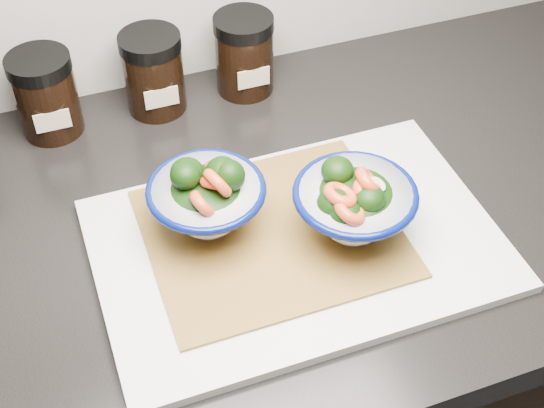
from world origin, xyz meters
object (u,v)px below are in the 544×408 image
object	(u,v)px
bowl_right	(354,205)
spice_jar_d	(244,54)
spice_jar_c	(153,73)
spice_jar_b	(46,95)
bowl_left	(208,198)
cutting_board	(297,245)

from	to	relation	value
bowl_right	spice_jar_d	xyz separation A→B (m)	(-0.02, 0.32, -0.00)
spice_jar_d	spice_jar_c	bearing A→B (deg)	180.00
spice_jar_b	spice_jar_d	bearing A→B (deg)	0.00
bowl_left	cutting_board	bearing A→B (deg)	-32.05
cutting_board	spice_jar_c	world-z (taller)	spice_jar_c
bowl_left	spice_jar_d	world-z (taller)	bowl_left
spice_jar_b	cutting_board	bearing A→B (deg)	-53.79
spice_jar_b	spice_jar_d	world-z (taller)	same
spice_jar_d	spice_jar_b	bearing A→B (deg)	180.00
cutting_board	spice_jar_c	xyz separation A→B (m)	(-0.08, 0.31, 0.05)
bowl_left	spice_jar_b	distance (m)	0.29
spice_jar_c	bowl_left	bearing A→B (deg)	-90.22
spice_jar_b	spice_jar_c	bearing A→B (deg)	0.00
cutting_board	spice_jar_b	bearing A→B (deg)	126.21
bowl_right	spice_jar_c	world-z (taller)	bowl_right
spice_jar_d	cutting_board	bearing A→B (deg)	-97.83
bowl_left	spice_jar_c	size ratio (longest dim) A/B	1.18
spice_jar_c	spice_jar_d	distance (m)	0.13
bowl_left	spice_jar_c	bearing A→B (deg)	89.78
cutting_board	spice_jar_b	world-z (taller)	spice_jar_b
spice_jar_c	bowl_right	bearing A→B (deg)	-65.48
spice_jar_d	bowl_left	bearing A→B (deg)	-116.70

